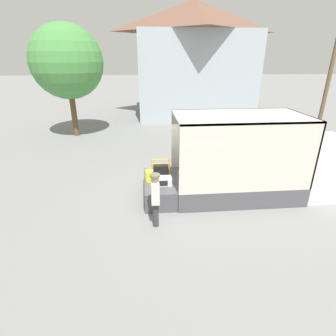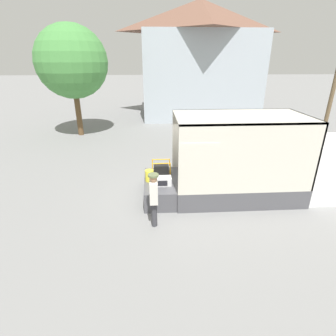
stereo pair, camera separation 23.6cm
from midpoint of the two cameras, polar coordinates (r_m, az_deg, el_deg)
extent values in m
plane|color=gray|center=(10.04, 0.73, -6.11)|extent=(160.00, 160.00, 0.00)
cube|color=white|center=(11.55, 29.65, 0.43)|extent=(2.07, 2.25, 2.09)
cube|color=#4C4C51|center=(10.34, 13.48, -3.70)|extent=(4.58, 2.45, 0.70)
cube|color=beige|center=(10.86, 12.31, 6.33)|extent=(4.58, 0.06, 2.35)
cube|color=beige|center=(8.73, 16.74, 1.83)|extent=(4.58, 0.06, 2.35)
cube|color=beige|center=(10.73, 25.80, 4.36)|extent=(0.06, 2.45, 2.35)
cube|color=beige|center=(9.49, 14.96, 10.88)|extent=(4.58, 2.45, 0.06)
cylinder|color=orange|center=(9.46, 10.43, -2.37)|extent=(0.30, 0.30, 0.38)
cube|color=#2D7F33|center=(9.98, 18.56, -2.15)|extent=(0.44, 0.32, 0.29)
cube|color=olive|center=(10.30, 13.59, -0.67)|extent=(0.44, 0.32, 0.32)
cube|color=#2D7F33|center=(10.54, 15.84, -0.32)|extent=(0.44, 0.32, 0.34)
cube|color=#4C4C51|center=(9.84, -2.54, -4.45)|extent=(1.13, 2.32, 0.70)
cube|color=white|center=(9.27, -1.63, -2.85)|extent=(0.54, 0.37, 0.29)
cube|color=black|center=(9.09, -1.89, -3.38)|extent=(0.34, 0.01, 0.20)
cube|color=black|center=(10.09, -2.27, -0.33)|extent=(0.56, 0.37, 0.39)
cylinder|color=slate|center=(10.09, -1.00, -0.18)|extent=(0.21, 0.20, 0.20)
cylinder|color=orange|center=(9.85, -4.15, -0.48)|extent=(0.04, 0.04, 0.54)
cylinder|color=orange|center=(9.88, -0.28, -0.34)|extent=(0.04, 0.04, 0.54)
cylinder|color=orange|center=(10.25, -4.20, 0.46)|extent=(0.04, 0.04, 0.54)
cylinder|color=orange|center=(10.28, -0.48, 0.59)|extent=(0.04, 0.04, 0.54)
cylinder|color=orange|center=(9.77, -2.23, 0.95)|extent=(0.67, 0.04, 0.04)
cylinder|color=orange|center=(10.16, -2.36, 1.84)|extent=(0.67, 0.04, 0.04)
cylinder|color=yellow|center=(9.54, -4.80, -1.70)|extent=(0.31, 0.31, 0.42)
cylinder|color=#38383D|center=(8.19, -3.53, -9.97)|extent=(0.18, 0.18, 0.85)
cube|color=beige|center=(7.80, -3.66, -5.25)|extent=(0.24, 0.44, 0.67)
sphere|color=tan|center=(7.60, -3.75, -2.23)|extent=(0.23, 0.23, 0.23)
cylinder|color=#606B47|center=(7.56, -3.76, -1.62)|extent=(0.32, 0.32, 0.06)
cube|color=#A8B2BC|center=(24.90, 5.14, 19.46)|extent=(9.56, 7.42, 6.90)
pyramid|color=brown|center=(25.07, 5.56, 30.14)|extent=(10.04, 7.79, 2.42)
cylinder|color=brown|center=(22.32, 31.99, 19.21)|extent=(0.28, 0.28, 9.41)
cylinder|color=brown|center=(18.81, -20.06, 10.60)|extent=(0.36, 0.36, 2.64)
sphere|color=#478942|center=(18.48, -21.52, 20.67)|extent=(4.44, 4.44, 4.44)
camera|label=1|loc=(0.12, -90.73, -0.30)|focal=28.00mm
camera|label=2|loc=(0.12, 89.27, 0.30)|focal=28.00mm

